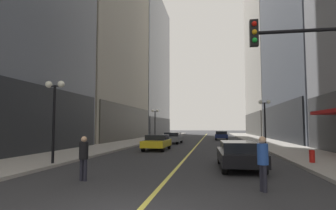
% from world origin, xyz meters
% --- Properties ---
extents(ground_plane, '(200.00, 200.00, 0.00)m').
position_xyz_m(ground_plane, '(0.00, 35.00, 0.00)').
color(ground_plane, '#2D2D30').
extents(sidewalk_left, '(4.50, 78.00, 0.15)m').
position_xyz_m(sidewalk_left, '(-8.25, 35.00, 0.07)').
color(sidewalk_left, '#9E9991').
rests_on(sidewalk_left, ground).
extents(sidewalk_right, '(4.50, 78.00, 0.15)m').
position_xyz_m(sidewalk_right, '(8.25, 35.00, 0.07)').
color(sidewalk_right, '#9E9991').
rests_on(sidewalk_right, ground).
extents(lane_centre_stripe, '(0.16, 70.00, 0.01)m').
position_xyz_m(lane_centre_stripe, '(0.00, 35.00, 0.00)').
color(lane_centre_stripe, '#E5D64C').
rests_on(lane_centre_stripe, ground).
extents(building_left_far, '(13.58, 26.00, 33.52)m').
position_xyz_m(building_left_far, '(-17.19, 60.00, 16.70)').
color(building_left_far, slate).
rests_on(building_left_far, ground).
extents(car_black, '(2.07, 4.85, 1.32)m').
position_xyz_m(car_black, '(3.01, 8.15, 0.72)').
color(car_black, black).
rests_on(car_black, ground).
extents(car_yellow, '(1.91, 4.33, 1.32)m').
position_xyz_m(car_yellow, '(-3.01, 17.96, 0.72)').
color(car_yellow, yellow).
rests_on(car_yellow, ground).
extents(car_grey, '(2.06, 4.13, 1.32)m').
position_xyz_m(car_grey, '(-2.99, 27.16, 0.72)').
color(car_grey, slate).
rests_on(car_grey, ground).
extents(car_navy, '(1.92, 4.66, 1.32)m').
position_xyz_m(car_navy, '(2.96, 37.80, 0.72)').
color(car_navy, '#141E4C').
rests_on(car_navy, ground).
extents(pedestrian_in_black_coat, '(0.38, 0.38, 1.67)m').
position_xyz_m(pedestrian_in_black_coat, '(-3.05, 4.14, 0.97)').
color(pedestrian_in_black_coat, black).
rests_on(pedestrian_in_black_coat, ground).
extents(pedestrian_in_blue_hoodie, '(0.45, 0.45, 1.73)m').
position_xyz_m(pedestrian_in_blue_hoodie, '(3.33, 3.41, 1.01)').
color(pedestrian_in_blue_hoodie, black).
rests_on(pedestrian_in_blue_hoodie, ground).
extents(traffic_light_near_right, '(3.43, 0.35, 5.65)m').
position_xyz_m(traffic_light_near_right, '(5.35, 3.75, 3.74)').
color(traffic_light_near_right, black).
rests_on(traffic_light_near_right, ground).
extents(street_lamp_left_near, '(1.06, 0.36, 4.43)m').
position_xyz_m(street_lamp_left_near, '(-6.40, 7.59, 3.26)').
color(street_lamp_left_near, black).
rests_on(street_lamp_left_near, ground).
extents(street_lamp_left_far, '(1.06, 0.36, 4.43)m').
position_xyz_m(street_lamp_left_far, '(-6.40, 33.26, 3.26)').
color(street_lamp_left_far, black).
rests_on(street_lamp_left_far, ground).
extents(street_lamp_right_mid, '(1.06, 0.36, 4.43)m').
position_xyz_m(street_lamp_right_mid, '(6.40, 20.60, 3.26)').
color(street_lamp_right_mid, black).
rests_on(street_lamp_right_mid, ground).
extents(fire_hydrant_right, '(0.28, 0.28, 0.80)m').
position_xyz_m(fire_hydrant_right, '(6.90, 10.02, 0.40)').
color(fire_hydrant_right, red).
rests_on(fire_hydrant_right, ground).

